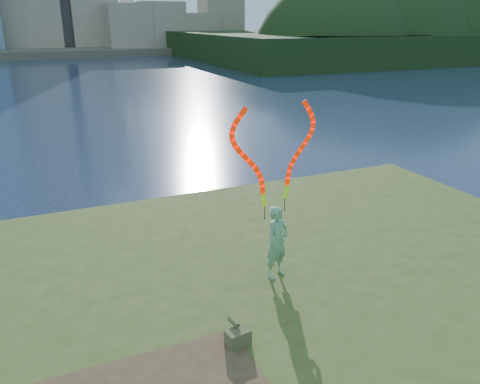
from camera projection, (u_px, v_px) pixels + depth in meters
name	position (u px, v px, depth m)	size (l,w,h in m)	color
ground	(228.00, 309.00, 10.17)	(320.00, 320.00, 0.00)	#1A2742
grassy_knoll	(278.00, 363.00, 8.08)	(20.00, 18.00, 0.80)	#3A491A
far_shore	(45.00, 49.00, 91.65)	(320.00, 40.00, 1.20)	#504A3A
wooded_hill	(409.00, 54.00, 84.01)	(78.00, 50.00, 63.00)	black
woman_with_ribbons	(277.00, 213.00, 9.49)	(1.89, 0.78, 3.96)	#127427
canvas_bag	(238.00, 336.00, 7.79)	(0.42, 0.48, 0.37)	#474D2B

